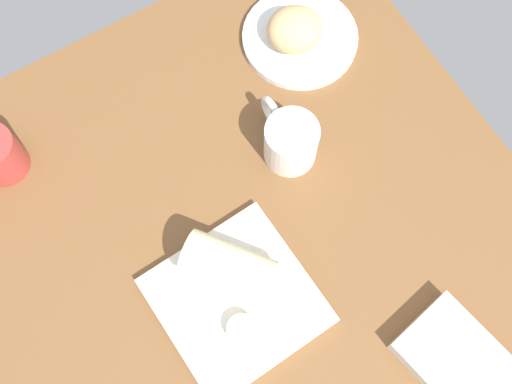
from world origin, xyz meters
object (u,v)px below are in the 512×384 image
round_plate (300,38)px  sauce_cup (241,329)px  second_mug (290,140)px  square_plate (235,298)px  breakfast_wrap (228,267)px  scone_pastry (295,30)px  book_stack (466,370)px

round_plate → sauce_cup: 52.56cm
sauce_cup → second_mug: second_mug is taller
sauce_cup → second_mug: bearing=134.7°
square_plate → breakfast_wrap: breakfast_wrap is taller
breakfast_wrap → sauce_cup: bearing=34.5°
round_plate → square_plate: square_plate is taller
scone_pastry → sauce_cup: size_ratio=2.15×
breakfast_wrap → book_stack: (30.64, 22.46, -3.35)cm
sauce_cup → breakfast_wrap: bearing=161.4°
round_plate → second_mug: 22.16cm
scone_pastry → square_plate: 46.89cm
sauce_cup → round_plate: bearing=138.0°
round_plate → breakfast_wrap: (30.32, -32.20, 4.38)cm
round_plate → sauce_cup: size_ratio=4.58×
second_mug → square_plate: bearing=-50.3°
square_plate → sauce_cup: 5.47cm
square_plate → second_mug: bearing=129.7°
breakfast_wrap → book_stack: 38.14cm
scone_pastry → square_plate: size_ratio=0.43×
scone_pastry → square_plate: scone_pastry is taller
round_plate → scone_pastry: 4.16cm
round_plate → second_mug: (17.36, -13.23, 3.84)cm
breakfast_wrap → book_stack: breakfast_wrap is taller
breakfast_wrap → second_mug: (-12.96, 18.97, -0.54)cm
breakfast_wrap → round_plate: bearing=-173.6°
scone_pastry → breakfast_wrap: bearing=-45.5°
book_stack → square_plate: bearing=-138.4°
sauce_cup → breakfast_wrap: (-8.72, 2.94, 2.33)cm
scone_pastry → sauce_cup: scone_pastry is taller
round_plate → square_plate: size_ratio=0.91×
scone_pastry → breakfast_wrap: 43.06cm
breakfast_wrap → second_mug: bearing=177.5°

